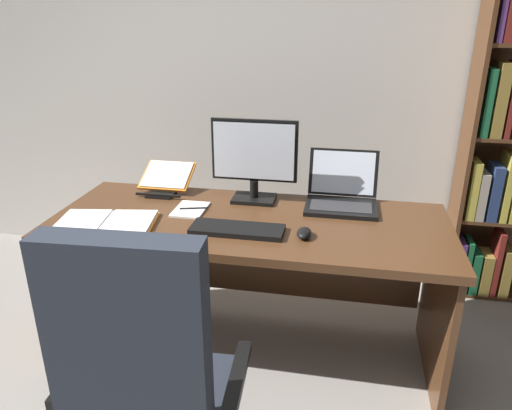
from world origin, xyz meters
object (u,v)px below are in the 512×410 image
Objects in this scene: office_chair at (149,401)px; computer_mouse at (304,233)px; open_binder at (105,224)px; notepad at (190,209)px; reading_stand_with_book at (166,179)px; monitor at (254,161)px; keyboard at (237,229)px; desk at (252,249)px; pen at (194,208)px; laptop at (342,195)px.

office_chair is 0.93m from computer_mouse.
office_chair is 2.29× the size of open_binder.
office_chair is 1.02m from notepad.
office_chair is 4.09× the size of reading_stand_with_book.
keyboard is (-0.00, -0.40, -0.20)m from monitor.
open_binder is (-0.64, -0.28, 0.21)m from desk.
keyboard is 2.00× the size of notepad.
reading_stand_with_book is at bearing 132.61° from pen.
desk is 0.45m from monitor.
office_chair is 1.35m from laptop.
keyboard is 0.86× the size of open_binder.
monitor reaches higher than reading_stand_with_book.
desk is 8.99× the size of notepad.
keyboard is 0.62m from open_binder.
notepad is at bearing 180.00° from pen.
pen is at bearing -143.11° from monitor.
desk is 0.37m from notepad.
open_binder is (-0.61, -0.05, -0.00)m from keyboard.
pen is at bearing 26.88° from open_binder.
computer_mouse is at bearing 0.00° from keyboard.
keyboard is at bearing 77.01° from office_chair.
open_binder is 2.34× the size of notepad.
laptop is at bearing -3.01° from reading_stand_with_book.
computer_mouse reaches higher than desk.
monitor reaches higher than office_chair.
open_binder is at bearing -101.84° from reading_stand_with_book.
reading_stand_with_book reaches higher than desk.
monitor is at bearing 34.92° from notepad.
computer_mouse is (0.43, 0.76, 0.30)m from office_chair.
monitor reaches higher than computer_mouse.
laptop is at bearing 1.37° from monitor.
open_binder is 0.43m from pen.
office_chair reaches higher than keyboard.
computer_mouse is 0.60m from pen.
laptop reaches higher than open_binder.
desk is 4.49× the size of keyboard.
office_chair is 1.27m from monitor.
open_binder is (-0.61, -0.45, -0.20)m from monitor.
desk is 1.68× the size of office_chair.
reading_stand_with_book is at bearing 173.13° from monitor.
office_chair is 1.33m from reading_stand_with_book.
computer_mouse is (-0.15, -0.41, -0.03)m from laptop.
office_chair is (-0.15, -0.99, -0.08)m from desk.
open_binder is (-0.48, 0.71, 0.29)m from office_chair.
monitor is 0.41m from notepad.
monitor reaches higher than laptop.
laptop is 2.53× the size of pen.
reading_stand_with_book is at bearing 176.99° from laptop.
laptop reaches higher than reading_stand_with_book.
reading_stand_with_book is (-0.96, 0.05, 0.01)m from laptop.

